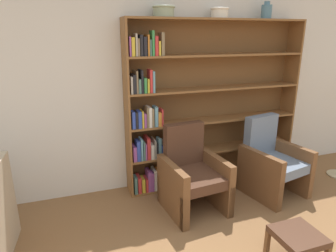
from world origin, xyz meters
name	(u,v)px	position (x,y,z in m)	size (l,w,h in m)	color
wall_back	(168,82)	(0.00, 2.51, 1.38)	(12.00, 0.06, 2.75)	silver
bookshelf	(199,108)	(0.37, 2.34, 1.04)	(2.37, 0.30, 2.15)	brown
bowl_cream	(164,11)	(-0.12, 2.32, 2.22)	(0.26, 0.26, 0.12)	gray
bowl_terracotta	(220,12)	(0.59, 2.32, 2.22)	(0.23, 0.23, 0.12)	silver
vase_tall	(266,11)	(1.26, 2.32, 2.24)	(0.13, 0.13, 0.21)	slate
armchair_leather	(192,175)	(0.03, 1.76, 0.41)	(0.70, 0.74, 0.97)	brown
armchair_cushioned	(272,162)	(1.13, 1.76, 0.41)	(0.76, 0.80, 0.97)	brown
footstool	(298,238)	(0.55, 0.62, 0.25)	(0.39, 0.39, 0.30)	brown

